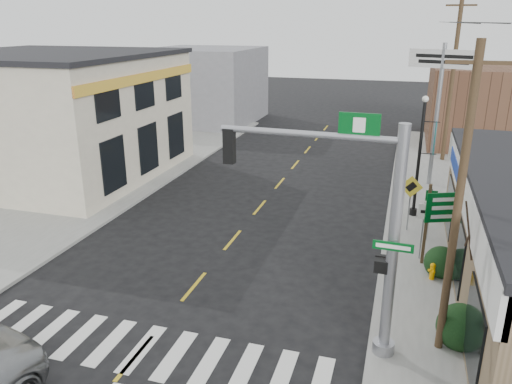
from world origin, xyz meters
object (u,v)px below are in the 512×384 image
(guide_sign, at_px, (449,216))
(fire_hydrant, at_px, (433,270))
(traffic_signal_pole, at_px, (364,217))
(utility_pole_near, at_px, (458,205))
(lamp_post, at_px, (422,148))
(utility_pole_far, at_px, (452,79))
(dance_center_sign, at_px, (441,81))
(bare_tree, at_px, (494,217))

(guide_sign, xyz_separation_m, fire_hydrant, (-0.40, -1.17, -1.63))
(traffic_signal_pole, relative_size, utility_pole_near, 0.79)
(traffic_signal_pole, relative_size, lamp_post, 1.18)
(traffic_signal_pole, bearing_deg, utility_pole_far, 83.59)
(guide_sign, relative_size, utility_pole_near, 0.38)
(lamp_post, relative_size, dance_center_sign, 0.73)
(guide_sign, relative_size, lamp_post, 0.56)
(utility_pole_near, bearing_deg, utility_pole_far, 87.35)
(bare_tree, bearing_deg, traffic_signal_pole, -152.06)
(dance_center_sign, bearing_deg, bare_tree, -67.00)
(guide_sign, height_order, utility_pole_near, utility_pole_near)
(dance_center_sign, distance_m, utility_pole_far, 5.68)
(guide_sign, bearing_deg, utility_pole_near, -116.60)
(guide_sign, distance_m, utility_pole_near, 5.57)
(bare_tree, height_order, utility_pole_near, utility_pole_near)
(bare_tree, distance_m, utility_pole_far, 19.80)
(bare_tree, relative_size, utility_pole_near, 0.55)
(lamp_post, bearing_deg, guide_sign, -93.90)
(bare_tree, distance_m, utility_pole_near, 1.61)
(guide_sign, height_order, utility_pole_far, utility_pole_far)
(dance_center_sign, xyz_separation_m, bare_tree, (0.93, -14.15, -2.01))
(utility_pole_near, bearing_deg, bare_tree, 45.36)
(fire_hydrant, height_order, utility_pole_far, utility_pole_far)
(traffic_signal_pole, bearing_deg, guide_sign, 68.52)
(lamp_post, bearing_deg, traffic_signal_pole, -113.32)
(fire_hydrant, bearing_deg, dance_center_sign, 89.10)
(traffic_signal_pole, distance_m, guide_sign, 6.59)
(fire_hydrant, relative_size, dance_center_sign, 0.08)
(utility_pole_near, distance_m, utility_pole_far, 20.83)
(fire_hydrant, distance_m, lamp_post, 6.80)
(traffic_signal_pole, xyz_separation_m, lamp_post, (1.57, 10.76, -0.66))
(traffic_signal_pole, distance_m, utility_pole_near, 2.34)
(traffic_signal_pole, distance_m, fire_hydrant, 6.18)
(guide_sign, height_order, bare_tree, bare_tree)
(fire_hydrant, height_order, utility_pole_near, utility_pole_near)
(guide_sign, xyz_separation_m, utility_pole_far, (0.74, 15.68, 3.17))
(fire_hydrant, bearing_deg, lamp_post, 95.41)
(utility_pole_far, bearing_deg, fire_hydrant, -96.04)
(dance_center_sign, relative_size, utility_pole_near, 0.92)
(utility_pole_near, bearing_deg, guide_sign, 86.59)
(guide_sign, distance_m, bare_tree, 4.41)
(traffic_signal_pole, height_order, dance_center_sign, dance_center_sign)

